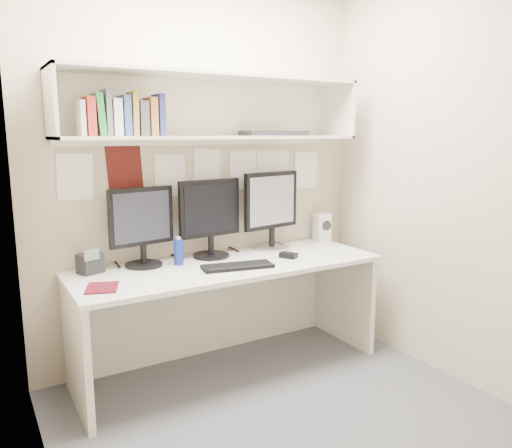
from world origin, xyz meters
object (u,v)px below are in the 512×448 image
monitor_left (142,224)px  desk (229,317)px  monitor_right (271,208)px  monitor_center (210,216)px  keyboard (237,266)px  maroon_notebook (102,288)px  desk_phone (90,263)px  speaker (322,227)px

monitor_left → desk: bearing=-33.0°
desk → monitor_right: monitor_right is taller
monitor_center → keyboard: 0.44m
monitor_right → desk: bearing=-165.0°
monitor_left → monitor_right: monitor_right is taller
maroon_notebook → monitor_right: bearing=34.6°
monitor_center → maroon_notebook: bearing=-162.2°
monitor_center → maroon_notebook: monitor_center is taller
monitor_center → desk_phone: size_ratio=3.26×
maroon_notebook → desk_phone: bearing=107.0°
desk → speaker: 1.08m
speaker → maroon_notebook: speaker is taller
keyboard → desk_phone: (-0.81, 0.35, 0.05)m
desk_phone → monitor_left: bearing=-20.7°
monitor_right → maroon_notebook: 1.37m
monitor_left → keyboard: monitor_left is taller
monitor_right → keyboard: bearing=-153.5°
monitor_left → keyboard: 0.65m
desk → speaker: (0.94, 0.24, 0.47)m
desk → monitor_right: bearing=25.4°
desk → maroon_notebook: size_ratio=10.12×
monitor_left → desk_phone: bearing=171.7°
desk → monitor_right: size_ratio=3.60×
speaker → maroon_notebook: (-1.78, -0.37, -0.10)m
monitor_left → keyboard: bearing=-44.7°
monitor_center → desk: bearing=-89.1°
maroon_notebook → desk_phone: 0.35m
desk → keyboard: bearing=-92.4°
monitor_center → desk_phone: 0.83m
maroon_notebook → keyboard: bearing=19.5°
monitor_center → desk_phone: monitor_center is taller
monitor_right → keyboard: (-0.47, -0.35, -0.28)m
monitor_left → monitor_center: (0.47, -0.00, 0.01)m
monitor_left → monitor_right: size_ratio=0.89×
desk → desk_phone: desk_phone is taller
speaker → monitor_center: bearing=-169.1°
keyboard → speaker: bearing=32.7°
monitor_center → speaker: monitor_center is taller
desk → keyboard: keyboard is taller
maroon_notebook → desk_phone: desk_phone is taller
desk_phone → keyboard: bearing=-44.5°
speaker → maroon_notebook: bearing=-158.6°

